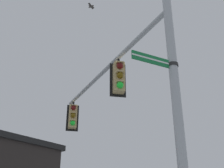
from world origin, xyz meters
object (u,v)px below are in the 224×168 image
Objects in this scene: traffic_light_mid_inner at (73,116)px; bird_flying at (91,6)px; traffic_light_nearest_pole at (119,77)px; street_name_sign at (161,62)px.

bird_flying is (-0.33, 3.03, 3.72)m from traffic_light_mid_inner.
traffic_light_nearest_pole is at bearing 106.30° from traffic_light_mid_inner.
traffic_light_mid_inner is 4.14× the size of bird_flying.
bird_flying reaches higher than traffic_light_mid_inner.
traffic_light_mid_inner is (1.21, -4.15, 0.00)m from traffic_light_nearest_pole.
traffic_light_nearest_pole reaches higher than street_name_sign.
traffic_light_nearest_pole is 1.05× the size of street_name_sign.
traffic_light_nearest_pole is at bearing 128.33° from bird_flying.
street_name_sign is 3.93× the size of bird_flying.
traffic_light_nearest_pole and traffic_light_mid_inner have the same top height.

